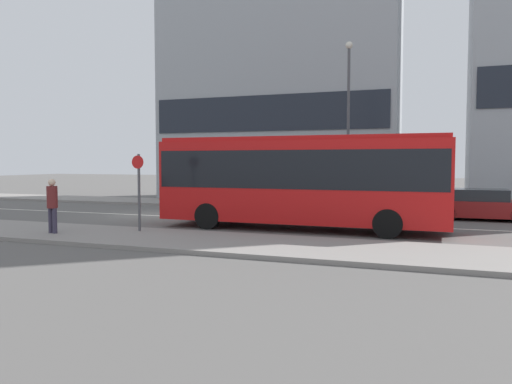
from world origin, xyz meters
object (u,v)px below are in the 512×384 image
Objects in this scene: bus_stop_sign at (139,186)px; city_bus at (301,177)px; parked_car_0 at (481,205)px; street_lamp at (348,110)px; pedestrian_near_stop at (52,202)px.

city_bus is at bearing 34.42° from bus_stop_sign.
street_lamp is (-5.96, 1.56, 4.40)m from parked_car_0.
pedestrian_near_stop is at bearing -142.73° from parked_car_0.
parked_car_0 is 1.59× the size of bus_stop_sign.
city_bus is at bearing -93.49° from street_lamp.
city_bus is 8.56m from pedestrian_near_stop.
pedestrian_near_stop is 0.69× the size of bus_stop_sign.
bus_stop_sign is at bearing -141.57° from parked_car_0.
parked_car_0 is at bearing -14.68° from street_lamp.
city_bus is 4.00× the size of bus_stop_sign.
street_lamp is at bearing 81.34° from city_bus.
city_bus is 2.51× the size of parked_car_0.
street_lamp is (5.18, 10.40, 3.37)m from bus_stop_sign.
city_bus is 1.27× the size of street_lamp.
bus_stop_sign reaches higher than pedestrian_near_stop.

